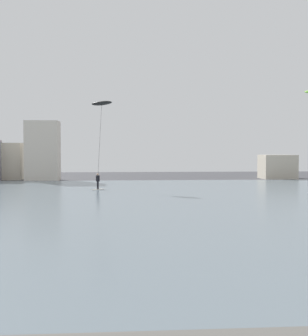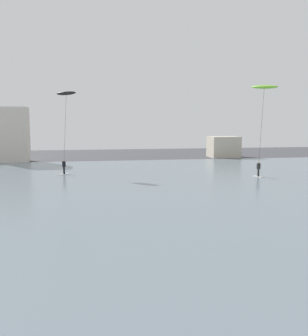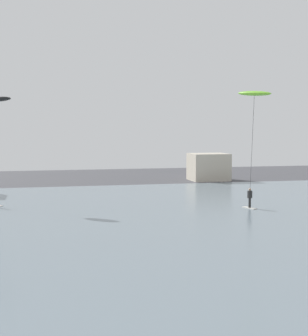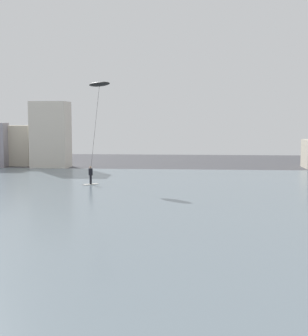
# 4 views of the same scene
# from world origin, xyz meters

# --- Properties ---
(water_bay) EXTENTS (84.00, 52.00, 0.10)m
(water_bay) POSITION_xyz_m (0.00, 30.20, 0.05)
(water_bay) COLOR slate
(water_bay) RESTS_ON ground
(kitesurfer_lime) EXTENTS (2.44, 4.82, 9.39)m
(kitesurfer_lime) POSITION_xyz_m (13.97, 34.86, 8.32)
(kitesurfer_lime) COLOR silver
(kitesurfer_lime) RESTS_ON water_bay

